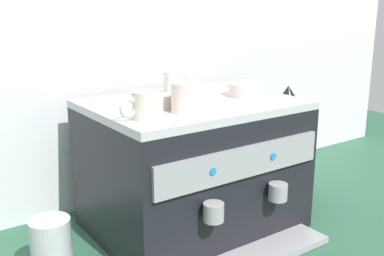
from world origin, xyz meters
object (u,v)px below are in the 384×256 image
object	(u,v)px
ceramic_bowl_0	(193,97)
ceramic_cup_0	(175,83)
espresso_machine	(193,165)
milk_pitcher	(51,247)
ceramic_cup_2	(186,97)
ceramic_bowl_1	(155,102)
ceramic_cup_1	(144,105)
ceramic_bowl_2	(248,90)
coffee_grinder	(286,142)

from	to	relation	value
ceramic_bowl_0	ceramic_cup_0	bearing A→B (deg)	81.49
espresso_machine	milk_pitcher	xyz separation A→B (m)	(-0.48, -0.01, -0.13)
ceramic_cup_0	ceramic_cup_2	distance (m)	0.26
ceramic_bowl_0	ceramic_bowl_1	distance (m)	0.14
ceramic_cup_1	ceramic_cup_2	bearing A→B (deg)	5.11
ceramic_cup_1	ceramic_bowl_2	distance (m)	0.44
ceramic_cup_1	milk_pitcher	xyz separation A→B (m)	(-0.23, 0.11, -0.38)
ceramic_cup_0	coffee_grinder	xyz separation A→B (m)	(0.44, -0.09, -0.26)
coffee_grinder	espresso_machine	bearing A→B (deg)	-176.09
espresso_machine	ceramic_bowl_0	xyz separation A→B (m)	(-0.01, -0.01, 0.23)
ceramic_bowl_2	ceramic_cup_2	bearing A→B (deg)	-166.34
espresso_machine	ceramic_cup_1	xyz separation A→B (m)	(-0.24, -0.12, 0.25)
ceramic_bowl_0	ceramic_bowl_2	world-z (taller)	ceramic_bowl_2
ceramic_cup_0	ceramic_cup_1	world-z (taller)	ceramic_cup_0
espresso_machine	ceramic_cup_0	distance (m)	0.28
ceramic_bowl_2	ceramic_bowl_1	bearing A→B (deg)	176.39
coffee_grinder	milk_pitcher	world-z (taller)	coffee_grinder
ceramic_cup_1	ceramic_bowl_0	bearing A→B (deg)	25.36
ceramic_bowl_0	milk_pitcher	world-z (taller)	ceramic_bowl_0
ceramic_cup_1	milk_pitcher	distance (m)	0.46
espresso_machine	milk_pitcher	distance (m)	0.49
espresso_machine	ceramic_cup_0	world-z (taller)	ceramic_cup_0
ceramic_cup_0	ceramic_bowl_0	world-z (taller)	ceramic_cup_0
coffee_grinder	milk_pitcher	size ratio (longest dim) A/B	2.66
ceramic_cup_2	milk_pitcher	bearing A→B (deg)	165.92
ceramic_cup_1	ceramic_bowl_0	xyz separation A→B (m)	(0.23, 0.11, -0.02)
coffee_grinder	ceramic_cup_0	bearing A→B (deg)	168.54
ceramic_cup_1	coffee_grinder	size ratio (longest dim) A/B	0.26
ceramic_cup_0	milk_pitcher	bearing A→B (deg)	-164.53
ceramic_cup_1	ceramic_bowl_0	size ratio (longest dim) A/B	0.88
espresso_machine	coffee_grinder	world-z (taller)	same
ceramic_bowl_2	ceramic_bowl_0	bearing A→B (deg)	172.20
ceramic_bowl_0	coffee_grinder	bearing A→B (deg)	5.07
ceramic_cup_0	ceramic_cup_2	world-z (taller)	ceramic_cup_2
ceramic_cup_1	ceramic_bowl_0	world-z (taller)	ceramic_cup_1
ceramic_cup_2	coffee_grinder	world-z (taller)	ceramic_cup_2
espresso_machine	coffee_grinder	size ratio (longest dim) A/B	1.50
ceramic_cup_0	ceramic_bowl_0	bearing A→B (deg)	-98.51
ceramic_bowl_1	coffee_grinder	world-z (taller)	ceramic_bowl_1
ceramic_bowl_2	coffee_grinder	xyz separation A→B (m)	(0.26, 0.07, -0.24)
espresso_machine	ceramic_cup_2	size ratio (longest dim) A/B	4.93
ceramic_bowl_1	milk_pitcher	bearing A→B (deg)	179.71
ceramic_cup_1	ceramic_cup_0	bearing A→B (deg)	43.64
ceramic_cup_0	milk_pitcher	world-z (taller)	ceramic_cup_0
ceramic_bowl_0	milk_pitcher	size ratio (longest dim) A/B	0.79
espresso_machine	ceramic_bowl_1	world-z (taller)	ceramic_bowl_1
ceramic_cup_2	ceramic_bowl_2	xyz separation A→B (m)	(0.29, 0.07, -0.02)
ceramic_cup_0	ceramic_bowl_1	distance (m)	0.21
ceramic_bowl_1	milk_pitcher	xyz separation A→B (m)	(-0.33, 0.00, -0.36)
ceramic_cup_2	coffee_grinder	distance (m)	0.63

